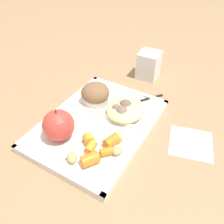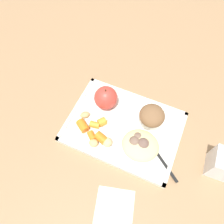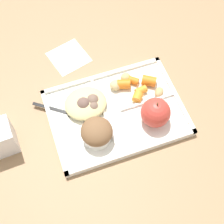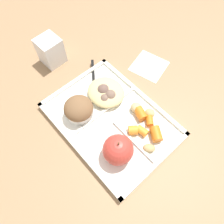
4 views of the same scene
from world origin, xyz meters
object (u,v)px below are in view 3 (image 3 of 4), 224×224
Objects in this scene: green_apple at (156,113)px; plastic_fork at (66,112)px; lunch_tray at (116,113)px; bran_muffin at (97,133)px; milk_carton at (1,138)px.

green_apple reaches higher than plastic_fork.
green_apple is (-0.08, 0.05, 0.04)m from lunch_tray.
bran_muffin is at bearing -0.00° from green_apple.
green_apple reaches higher than bran_muffin.
lunch_tray is 0.13m from plastic_fork.
bran_muffin is 0.90× the size of milk_carton.
bran_muffin is (0.07, 0.05, 0.03)m from lunch_tray.
plastic_fork is at bearing -24.44° from green_apple.
lunch_tray is 4.09× the size of green_apple.
milk_carton reaches higher than plastic_fork.
bran_muffin is (0.15, -0.00, -0.01)m from green_apple.
lunch_tray is 0.11m from green_apple.
green_apple reaches higher than lunch_tray.
plastic_fork is (0.20, -0.09, -0.04)m from green_apple.
green_apple is at bearing 147.80° from lunch_tray.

